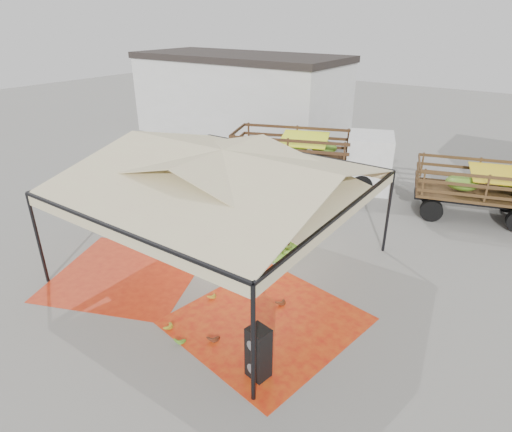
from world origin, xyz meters
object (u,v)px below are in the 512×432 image
Objects in this scene: banana_heap at (243,223)px; vendor at (268,210)px; truck_right at (512,188)px; speaker_stack at (258,353)px; truck_left at (318,152)px.

vendor is at bearing 62.72° from banana_heap.
truck_right is at bearing -128.41° from vendor.
speaker_stack is 13.18m from truck_right.
truck_right reaches higher than banana_heap.
truck_right reaches higher than vendor.
vendor reaches higher than banana_heap.
truck_right is at bearing 85.27° from speaker_stack.
banana_heap is 3.06× the size of vendor.
banana_heap is at bearing -154.38° from truck_right.
banana_heap is 6.80m from truck_left.
vendor is at bearing -101.43° from truck_left.
truck_right is at bearing -16.44° from truck_left.
truck_right is (7.42, 6.34, 0.54)m from vendor.
speaker_stack reaches higher than banana_heap.
banana_heap is at bearing 140.15° from speaker_stack.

